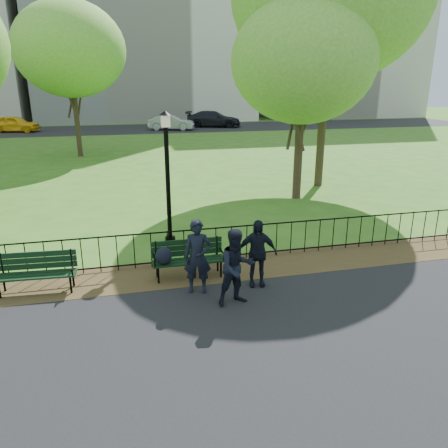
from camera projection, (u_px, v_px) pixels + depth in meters
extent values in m
plane|color=#2F681B|center=(228.00, 298.00, 9.11)|extent=(120.00, 120.00, 0.00)
cube|color=black|center=(290.00, 412.00, 5.97)|extent=(60.00, 9.20, 0.01)
cube|color=#362B16|center=(213.00, 269.00, 10.49)|extent=(60.00, 1.60, 0.01)
cube|color=black|center=(137.00, 129.00, 41.39)|extent=(70.00, 9.00, 0.01)
cylinder|color=black|center=(208.00, 229.00, 10.68)|extent=(24.00, 0.04, 0.04)
cylinder|color=black|center=(208.00, 257.00, 10.92)|extent=(24.00, 0.04, 0.04)
cylinder|color=black|center=(208.00, 245.00, 10.81)|extent=(0.02, 0.02, 0.90)
cube|color=beige|center=(332.00, 18.00, 55.58)|extent=(20.00, 15.00, 24.00)
cube|color=black|center=(189.00, 261.00, 9.95)|extent=(1.65, 0.45, 0.04)
cube|color=black|center=(187.00, 245.00, 10.07)|extent=(1.65, 0.04, 0.41)
cylinder|color=black|center=(158.00, 275.00, 9.70)|extent=(0.05, 0.05, 0.41)
cylinder|color=black|center=(221.00, 269.00, 10.02)|extent=(0.05, 0.05, 0.41)
cylinder|color=black|center=(157.00, 270.00, 10.01)|extent=(0.05, 0.05, 0.41)
cylinder|color=black|center=(218.00, 264.00, 10.33)|extent=(0.05, 0.05, 0.41)
cylinder|color=black|center=(154.00, 258.00, 9.72)|extent=(0.04, 0.51, 0.04)
cylinder|color=black|center=(222.00, 251.00, 10.07)|extent=(0.04, 0.51, 0.04)
ellipsoid|color=black|center=(164.00, 256.00, 9.67)|extent=(0.37, 0.26, 0.41)
cube|color=black|center=(36.00, 275.00, 9.23)|extent=(1.67, 0.55, 0.04)
cube|color=black|center=(37.00, 257.00, 9.36)|extent=(1.64, 0.15, 0.41)
cylinder|color=black|center=(71.00, 285.00, 9.26)|extent=(0.05, 0.05, 0.41)
cylinder|color=black|center=(4.00, 283.00, 9.33)|extent=(0.05, 0.05, 0.41)
cylinder|color=black|center=(73.00, 278.00, 9.56)|extent=(0.05, 0.05, 0.41)
cylinder|color=black|center=(73.00, 266.00, 9.31)|extent=(0.07, 0.51, 0.04)
cylinder|color=black|center=(170.00, 239.00, 12.27)|extent=(0.28, 0.28, 0.16)
cylinder|color=black|center=(168.00, 186.00, 11.79)|extent=(0.12, 0.12, 3.24)
cube|color=beige|center=(165.00, 121.00, 11.26)|extent=(0.22, 0.22, 0.30)
cone|color=black|center=(165.00, 113.00, 11.19)|extent=(0.32, 0.32, 0.12)
cylinder|color=#2D2116|center=(298.00, 159.00, 16.51)|extent=(0.31, 0.31, 3.06)
ellipsoid|color=#4C972D|center=(303.00, 61.00, 15.44)|extent=(5.15, 5.15, 4.37)
cylinder|color=#2D2116|center=(321.00, 132.00, 18.29)|extent=(0.33, 0.33, 4.58)
cylinder|color=#2D2116|center=(77.00, 125.00, 25.81)|extent=(0.30, 0.30, 3.69)
ellipsoid|color=#4C972D|center=(70.00, 49.00, 24.51)|extent=(6.22, 6.22, 5.29)
imported|color=black|center=(198.00, 257.00, 9.15)|extent=(0.66, 0.51, 1.61)
imported|color=black|center=(237.00, 267.00, 8.66)|extent=(0.83, 0.53, 1.58)
imported|color=black|center=(257.00, 253.00, 9.48)|extent=(0.94, 0.53, 1.51)
imported|color=yellow|center=(14.00, 124.00, 38.59)|extent=(4.49, 2.63, 1.44)
imported|color=#A9ABB1|center=(171.00, 122.00, 40.19)|extent=(4.39, 2.69, 1.37)
imported|color=black|center=(213.00, 119.00, 42.84)|extent=(5.74, 3.81, 1.55)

